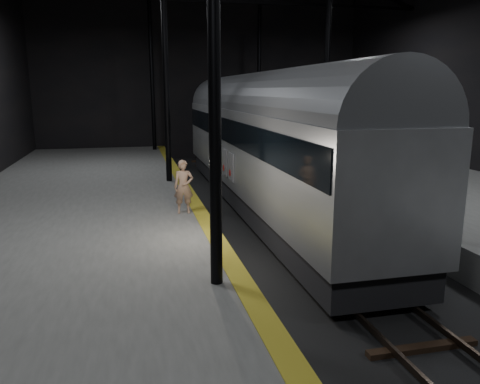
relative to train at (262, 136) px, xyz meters
name	(u,v)px	position (x,y,z in m)	size (l,w,h in m)	color
ground	(310,252)	(0.00, -5.76, -3.18)	(44.00, 44.00, 0.00)	black
platform_left	(63,256)	(-7.50, -5.76, -2.68)	(9.00, 43.80, 1.00)	#535351
tactile_strip	(210,229)	(-3.25, -5.76, -2.18)	(0.50, 43.80, 0.01)	olive
track	(310,250)	(0.00, -5.76, -3.12)	(2.40, 43.00, 0.24)	#3F3328
train	(262,136)	(0.00, 0.00, 0.00)	(3.19, 21.36, 5.71)	#9C9FA4
woman	(184,187)	(-3.80, -3.68, -1.28)	(0.66, 0.44, 1.82)	tan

